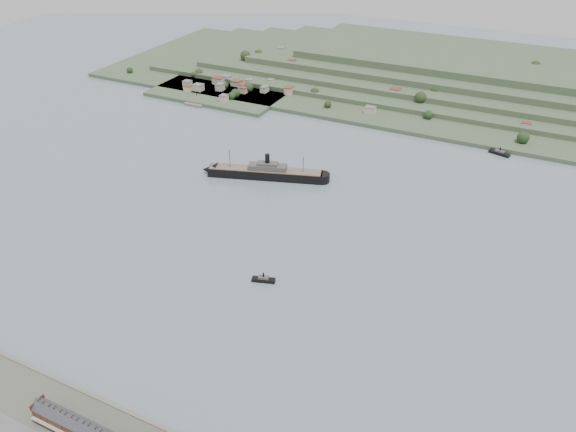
% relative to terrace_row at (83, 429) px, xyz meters
% --- Properties ---
extents(ground, '(1400.00, 1400.00, 0.00)m').
position_rel_terrace_row_xyz_m(ground, '(10.00, 168.02, -6.84)').
color(ground, slate).
rests_on(ground, ground).
extents(terrace_row, '(55.60, 9.80, 11.07)m').
position_rel_terrace_row_xyz_m(terrace_row, '(0.00, 0.00, 0.00)').
color(terrace_row, '#422417').
rests_on(terrace_row, ground).
extents(far_peninsula, '(760.00, 309.00, 30.00)m').
position_rel_terrace_row_xyz_m(far_peninsula, '(37.91, 561.12, 5.04)').
color(far_peninsula, '#3B4D33').
rests_on(far_peninsula, ground).
extents(steamship, '(105.56, 43.65, 26.06)m').
position_rel_terrace_row_xyz_m(steamship, '(-48.82, 259.04, -2.03)').
color(steamship, black).
rests_on(steamship, ground).
extents(tugboat, '(15.29, 8.13, 6.65)m').
position_rel_terrace_row_xyz_m(tugboat, '(18.35, 136.75, -5.22)').
color(tugboat, black).
rests_on(tugboat, ground).
extents(ferry_west, '(16.73, 6.28, 6.12)m').
position_rel_terrace_row_xyz_m(ferry_west, '(-205.02, 393.02, -5.37)').
color(ferry_west, black).
rests_on(ferry_west, ground).
extents(ferry_east, '(19.53, 10.07, 7.06)m').
position_rel_terrace_row_xyz_m(ferry_east, '(123.20, 393.02, -5.14)').
color(ferry_east, black).
rests_on(ferry_east, ground).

